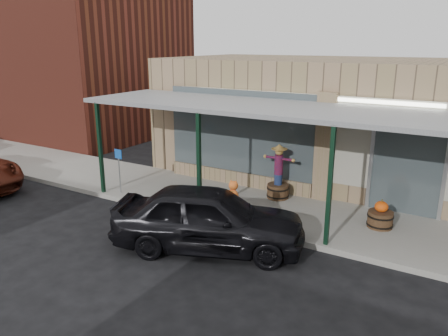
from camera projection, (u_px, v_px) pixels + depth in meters
The scene contains 9 objects.
ground at pixel (214, 269), 9.52m from camera, with size 120.00×120.00×0.00m, color black.
sidewalk at pixel (280, 213), 12.47m from camera, with size 40.00×3.20×0.15m, color gray.
storefront at pixel (334, 119), 15.67m from camera, with size 12.00×6.25×4.20m.
awning at pixel (284, 111), 11.62m from camera, with size 12.00×3.00×3.04m.
block_buildings_near at pixel (403, 72), 15.07m from camera, with size 61.00×8.00×8.00m.
barrel_scarecrow at pixel (278, 180), 13.27m from camera, with size 1.03×0.70×1.69m.
barrel_pumpkin at pixel (380, 217), 11.25m from camera, with size 0.65×0.65×0.75m.
handicap_sign at pixel (119, 165), 13.66m from camera, with size 0.29×0.04×1.41m.
parked_sedan at pixel (209, 218), 10.30m from camera, with size 4.88×3.33×1.54m.
Camera 1 is at (4.56, -7.21, 4.79)m, focal length 35.00 mm.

